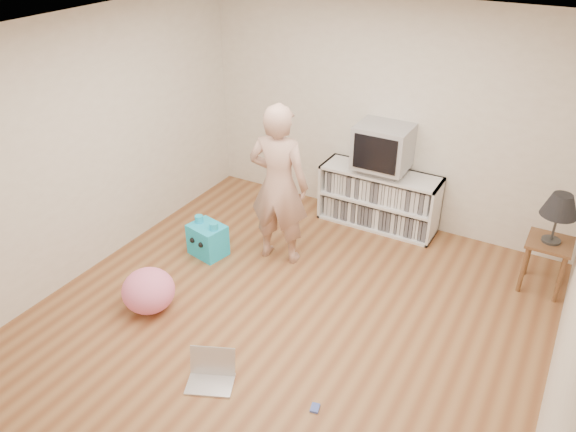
# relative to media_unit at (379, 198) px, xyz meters

# --- Properties ---
(ground) EXTENTS (4.50, 4.50, 0.00)m
(ground) POSITION_rel_media_unit_xyz_m (-0.08, -2.04, -0.35)
(ground) COLOR brown
(ground) RESTS_ON ground
(walls) EXTENTS (4.52, 4.52, 2.60)m
(walls) POSITION_rel_media_unit_xyz_m (-0.08, -2.04, 0.95)
(walls) COLOR beige
(walls) RESTS_ON ground
(ceiling) EXTENTS (4.50, 4.50, 0.01)m
(ceiling) POSITION_rel_media_unit_xyz_m (-0.08, -2.04, 2.25)
(ceiling) COLOR white
(ceiling) RESTS_ON walls
(media_unit) EXTENTS (1.40, 0.45, 0.70)m
(media_unit) POSITION_rel_media_unit_xyz_m (0.00, 0.00, 0.00)
(media_unit) COLOR white
(media_unit) RESTS_ON ground
(dvd_deck) EXTENTS (0.45, 0.35, 0.07)m
(dvd_deck) POSITION_rel_media_unit_xyz_m (0.00, -0.02, 0.39)
(dvd_deck) COLOR gray
(dvd_deck) RESTS_ON media_unit
(crt_tv) EXTENTS (0.60, 0.53, 0.50)m
(crt_tv) POSITION_rel_media_unit_xyz_m (0.00, -0.02, 0.67)
(crt_tv) COLOR #9D9DA2
(crt_tv) RESTS_ON dvd_deck
(side_table) EXTENTS (0.42, 0.42, 0.55)m
(side_table) POSITION_rel_media_unit_xyz_m (1.91, -0.39, 0.07)
(side_table) COLOR brown
(side_table) RESTS_ON ground
(table_lamp) EXTENTS (0.34, 0.34, 0.52)m
(table_lamp) POSITION_rel_media_unit_xyz_m (1.91, -0.39, 0.59)
(table_lamp) COLOR #333333
(table_lamp) RESTS_ON side_table
(person) EXTENTS (0.70, 0.51, 1.76)m
(person) POSITION_rel_media_unit_xyz_m (-0.68, -1.20, 0.53)
(person) COLOR tan
(person) RESTS_ON ground
(laptop) EXTENTS (0.47, 0.43, 0.26)m
(laptop) POSITION_rel_media_unit_xyz_m (-0.25, -3.05, -0.28)
(laptop) COLOR silver
(laptop) RESTS_ON ground
(playing_cards) EXTENTS (0.08, 0.10, 0.02)m
(playing_cards) POSITION_rel_media_unit_xyz_m (0.64, -2.91, -0.34)
(playing_cards) COLOR #465CBB
(playing_cards) RESTS_ON ground
(plush_blue) EXTENTS (0.43, 0.38, 0.44)m
(plush_blue) POSITION_rel_media_unit_xyz_m (-1.39, -1.55, -0.16)
(plush_blue) COLOR #17BCF3
(plush_blue) RESTS_ON ground
(plush_pink) EXTENTS (0.65, 0.65, 0.43)m
(plush_pink) POSITION_rel_media_unit_xyz_m (-1.30, -2.60, -0.14)
(plush_pink) COLOR pink
(plush_pink) RESTS_ON ground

